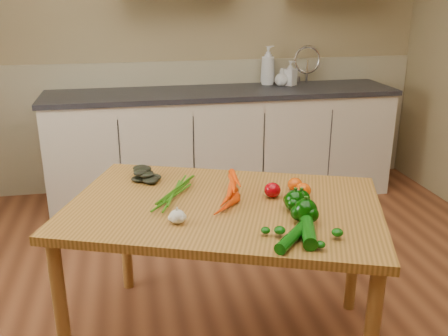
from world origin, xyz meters
The scene contains 17 objects.
room centered at (0.00, 0.17, 1.25)m, with size 4.04×5.04×2.64m.
counter_run centered at (0.21, 2.19, 0.46)m, with size 2.84×0.64×1.14m.
table centered at (-0.16, 0.27, 0.66)m, with size 1.62×1.33×0.75m.
soap_bottle_a centered at (0.63, 2.37, 1.06)m, with size 0.12×0.13×0.32m, color silver.
soap_bottle_b centered at (0.81, 2.29, 1.00)m, with size 0.09×0.09×0.20m, color silver.
soap_bottle_c centered at (0.73, 2.28, 0.97)m, with size 0.11×0.11×0.15m, color silver.
carrot_bunch centered at (-0.20, 0.33, 0.78)m, with size 0.26×0.20×0.07m, color #E43F05, non-canonical shape.
leafy_greens centered at (-0.51, 0.65, 0.80)m, with size 0.20×0.18×0.10m, color black, non-canonical shape.
garlic_bulb centered at (-0.39, 0.11, 0.77)m, with size 0.07×0.07×0.06m, color beige.
pepper_a centered at (0.13, 0.13, 0.79)m, with size 0.09×0.09×0.09m, color #053202.
pepper_b centered at (0.16, 0.16, 0.79)m, with size 0.08×0.08×0.08m, color #053202.
pepper_c centered at (0.13, 0.01, 0.80)m, with size 0.10×0.10×0.10m, color #053202.
tomato_a centered at (0.07, 0.30, 0.78)m, with size 0.08×0.08×0.07m, color #8E0208.
tomato_b centered at (0.20, 0.35, 0.78)m, with size 0.07×0.07×0.07m, color #DB4605.
tomato_c centered at (0.21, 0.27, 0.78)m, with size 0.07×0.07×0.07m, color #DB4605.
zucchini_a centered at (0.09, -0.12, 0.77)m, with size 0.06×0.06×0.22m, color #074107.
zucchini_b centered at (0.02, -0.15, 0.77)m, with size 0.05×0.05×0.23m, color #074107.
Camera 1 is at (-0.56, -1.76, 1.65)m, focal length 40.00 mm.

